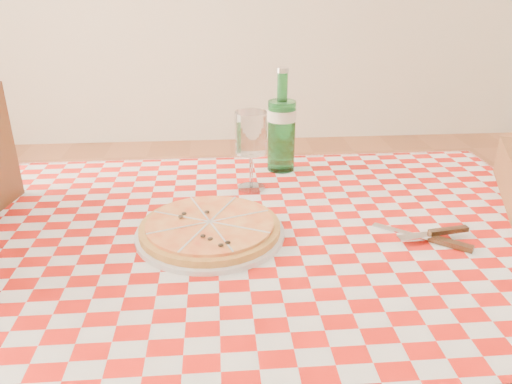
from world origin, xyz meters
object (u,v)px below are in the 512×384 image
at_px(wine_glass, 251,152).
at_px(dining_table, 267,270).
at_px(pizza_plate, 210,227).
at_px(water_bottle, 282,120).

bearing_deg(wine_glass, dining_table, -85.02).
bearing_deg(dining_table, pizza_plate, -172.70).
distance_m(dining_table, wine_glass, 0.29).
distance_m(dining_table, pizza_plate, 0.17).
height_order(pizza_plate, water_bottle, water_bottle).
relative_size(water_bottle, wine_glass, 1.41).
xyz_separation_m(pizza_plate, wine_glass, (0.10, 0.23, 0.08)).
height_order(dining_table, pizza_plate, pizza_plate).
bearing_deg(water_bottle, wine_glass, -124.96).
xyz_separation_m(dining_table, wine_glass, (-0.02, 0.22, 0.20)).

